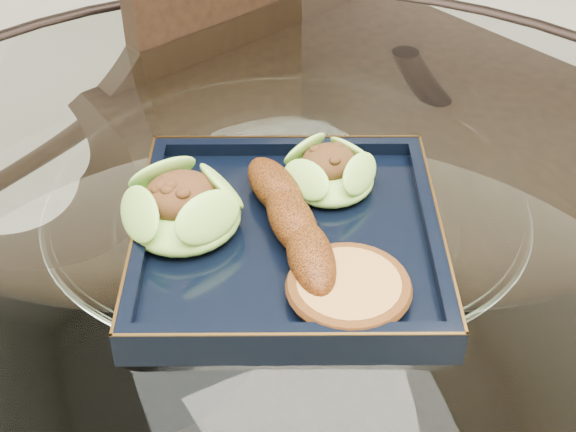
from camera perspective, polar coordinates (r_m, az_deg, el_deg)
name	(u,v)px	position (r m, az deg, el deg)	size (l,w,h in m)	color
dining_table	(287,353)	(0.86, -0.10, -9.69)	(1.13, 1.13, 0.77)	white
dining_chair	(321,137)	(1.18, 2.38, 5.66)	(0.59, 0.59, 1.06)	black
navy_plate	(288,242)	(0.72, 0.00, -1.85)	(0.27, 0.27, 0.02)	black
lettuce_wrap_left	(183,211)	(0.71, -7.51, 0.38)	(0.10, 0.10, 0.04)	#5AA730
lettuce_wrap_right	(329,174)	(0.76, 2.96, 3.00)	(0.09, 0.09, 0.03)	#5FA931
roasted_plantain	(292,221)	(0.70, 0.29, -0.33)	(0.18, 0.04, 0.03)	#6A2E0B
crumb_patty	(349,289)	(0.65, 4.33, -5.22)	(0.09, 0.09, 0.02)	#B4753C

